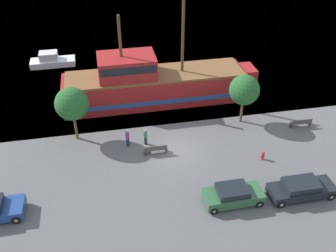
{
  "coord_description": "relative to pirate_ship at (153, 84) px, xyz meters",
  "views": [
    {
      "loc": [
        -5.2,
        -24.48,
        19.82
      ],
      "look_at": [
        0.01,
        2.0,
        1.2
      ],
      "focal_mm": 40.0,
      "sensor_mm": 36.0,
      "label": 1
    }
  ],
  "objects": [
    {
      "name": "ground_plane",
      "position": [
        0.23,
        -8.73,
        -1.89
      ],
      "size": [
        160.0,
        160.0,
        0.0
      ],
      "primitive_type": "plane",
      "color": "#5B5B5E"
    },
    {
      "name": "water_surface",
      "position": [
        0.23,
        35.27,
        -1.89
      ],
      "size": [
        80.0,
        80.0,
        0.0
      ],
      "primitive_type": "plane",
      "color": "#33566B",
      "rests_on": "ground"
    },
    {
      "name": "pirate_ship",
      "position": [
        0.0,
        0.0,
        0.0
      ],
      "size": [
        19.69,
        4.63,
        10.17
      ],
      "color": "#A31E1E",
      "rests_on": "water_surface"
    },
    {
      "name": "moored_boat_dockside",
      "position": [
        -10.75,
        10.58,
        -1.27
      ],
      "size": [
        5.27,
        2.06,
        1.7
      ],
      "color": "silver",
      "rests_on": "water_surface"
    },
    {
      "name": "parked_car_curb_front",
      "position": [
        8.34,
        -15.73,
        -1.19
      ],
      "size": [
        4.81,
        1.86,
        1.38
      ],
      "color": "black",
      "rests_on": "ground_plane"
    },
    {
      "name": "parked_car_curb_mid",
      "position": [
        3.26,
        -15.39,
        -1.19
      ],
      "size": [
        4.19,
        1.87,
        1.41
      ],
      "color": "#2D5B38",
      "rests_on": "ground_plane"
    },
    {
      "name": "fire_hydrant",
      "position": [
        7.3,
        -11.26,
        -1.48
      ],
      "size": [
        0.42,
        0.25,
        0.76
      ],
      "color": "red",
      "rests_on": "ground_plane"
    },
    {
      "name": "bench_promenade_east",
      "position": [
        12.65,
        -7.52,
        -1.44
      ],
      "size": [
        1.97,
        0.45,
        0.85
      ],
      "color": "#4C4742",
      "rests_on": "ground_plane"
    },
    {
      "name": "bench_promenade_west",
      "position": [
        -1.22,
        -8.8,
        -1.45
      ],
      "size": [
        1.92,
        0.45,
        0.85
      ],
      "color": "#4C4742",
      "rests_on": "ground_plane"
    },
    {
      "name": "pedestrian_walking_near",
      "position": [
        -3.4,
        -7.28,
        -1.07
      ],
      "size": [
        0.32,
        0.32,
        1.63
      ],
      "color": "#232838",
      "rests_on": "ground_plane"
    },
    {
      "name": "pedestrian_walking_far",
      "position": [
        -1.86,
        -7.33,
        -1.12
      ],
      "size": [
        0.32,
        0.32,
        1.54
      ],
      "color": "#232838",
      "rests_on": "ground_plane"
    },
    {
      "name": "tree_row_east",
      "position": [
        -7.71,
        -5.35,
        1.67
      ],
      "size": [
        2.84,
        2.84,
        5.0
      ],
      "color": "brown",
      "rests_on": "ground_plane"
    },
    {
      "name": "tree_row_mideast",
      "position": [
        7.5,
        -5.52,
        1.46
      ],
      "size": [
        2.77,
        2.77,
        4.75
      ],
      "color": "brown",
      "rests_on": "ground_plane"
    }
  ]
}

